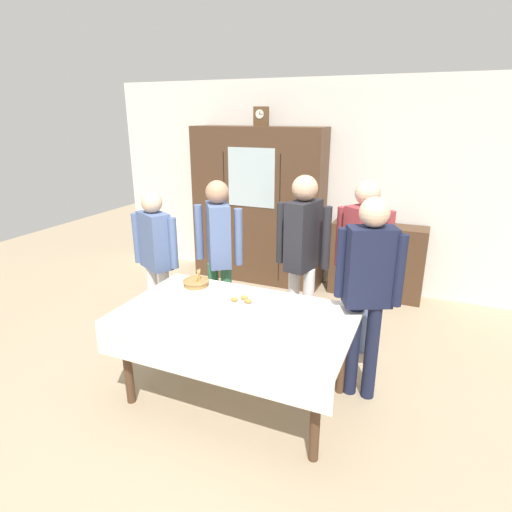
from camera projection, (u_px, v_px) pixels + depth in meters
ground_plane at (247, 383)px, 3.73m from camera, size 12.00×12.00×0.00m
back_wall at (329, 186)px, 5.60m from camera, size 6.40×0.10×2.70m
dining_table at (234, 326)px, 3.30m from camera, size 1.83×1.10×0.78m
wall_cabinet at (258, 206)px, 5.78m from camera, size 1.81×0.46×2.11m
mantel_clock at (261, 116)px, 5.38m from camera, size 0.18×0.11×0.24m
bookshelf_low at (377, 261)px, 5.39m from camera, size 1.16×0.35×0.95m
book_stack at (381, 221)px, 5.22m from camera, size 0.16×0.21×0.11m
tea_cup_center at (305, 339)px, 2.87m from camera, size 0.13×0.13×0.06m
tea_cup_mid_left at (264, 312)px, 3.25m from camera, size 0.13×0.13×0.06m
tea_cup_mid_right at (155, 300)px, 3.48m from camera, size 0.13×0.13×0.06m
bread_basket at (196, 282)px, 3.82m from camera, size 0.24×0.24×0.16m
pastry_plate at (241, 302)px, 3.48m from camera, size 0.28×0.28×0.05m
spoon_back_edge at (179, 308)px, 3.39m from camera, size 0.12×0.02×0.01m
spoon_far_right at (289, 319)px, 3.21m from camera, size 0.12×0.02×0.01m
person_beside_shelf at (156, 252)px, 4.27m from camera, size 0.52×0.35×1.55m
person_near_right_end at (303, 247)px, 3.95m from camera, size 0.52×0.40×1.75m
person_behind_table_right at (368, 281)px, 3.26m from camera, size 0.52×0.34×1.69m
person_behind_table_left at (219, 246)px, 4.18m from camera, size 0.52×0.41×1.67m
person_by_cabinet at (363, 251)px, 3.93m from camera, size 0.52×0.41×1.71m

